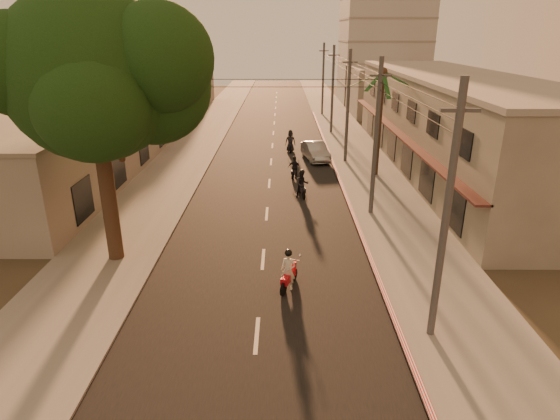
# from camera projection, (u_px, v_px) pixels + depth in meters

# --- Properties ---
(ground) EXTENTS (160.00, 160.00, 0.00)m
(ground) POSITION_uv_depth(u_px,v_px,m) (261.00, 280.00, 20.49)
(ground) COLOR #383023
(ground) RESTS_ON ground
(road) EXTENTS (10.00, 140.00, 0.02)m
(road) POSITION_uv_depth(u_px,v_px,m) (271.00, 162.00, 39.18)
(road) COLOR black
(road) RESTS_ON ground
(sidewalk_right) EXTENTS (5.00, 140.00, 0.12)m
(sidewalk_right) POSITION_uv_depth(u_px,v_px,m) (360.00, 161.00, 39.14)
(sidewalk_right) COLOR slate
(sidewalk_right) RESTS_ON ground
(sidewalk_left) EXTENTS (5.00, 140.00, 0.12)m
(sidewalk_left) POSITION_uv_depth(u_px,v_px,m) (182.00, 161.00, 39.18)
(sidewalk_left) COLOR slate
(sidewalk_left) RESTS_ON ground
(curb_stripe) EXTENTS (0.20, 60.00, 0.20)m
(curb_stripe) POSITION_uv_depth(u_px,v_px,m) (339.00, 178.00, 34.46)
(curb_stripe) COLOR #B51513
(curb_stripe) RESTS_ON ground
(shophouse_row) EXTENTS (8.80, 34.20, 7.30)m
(shophouse_row) POSITION_uv_depth(u_px,v_px,m) (451.00, 123.00, 35.97)
(shophouse_row) COLOR gray
(shophouse_row) RESTS_ON ground
(left_building) EXTENTS (8.20, 24.20, 5.20)m
(left_building) POSITION_uv_depth(u_px,v_px,m) (69.00, 148.00, 32.70)
(left_building) COLOR gray
(left_building) RESTS_ON ground
(distant_tower) EXTENTS (12.10, 12.10, 28.00)m
(distant_tower) POSITION_uv_depth(u_px,v_px,m) (386.00, 4.00, 67.80)
(distant_tower) COLOR #B7B5B2
(distant_tower) RESTS_ON ground
(broadleaf_tree) EXTENTS (9.60, 8.70, 12.10)m
(broadleaf_tree) POSITION_uv_depth(u_px,v_px,m) (102.00, 76.00, 19.50)
(broadleaf_tree) COLOR black
(broadleaf_tree) RESTS_ON ground
(palm_tree) EXTENTS (5.00, 5.00, 8.20)m
(palm_tree) POSITION_uv_depth(u_px,v_px,m) (383.00, 78.00, 32.88)
(palm_tree) COLOR black
(palm_tree) RESTS_ON ground
(utility_poles) EXTENTS (1.20, 48.26, 9.00)m
(utility_poles) POSITION_uv_depth(u_px,v_px,m) (349.00, 82.00, 36.84)
(utility_poles) COLOR #38383A
(utility_poles) RESTS_ON ground
(filler_right) EXTENTS (8.00, 14.00, 6.00)m
(filler_right) POSITION_uv_depth(u_px,v_px,m) (381.00, 91.00, 61.44)
(filler_right) COLOR gray
(filler_right) RESTS_ON ground
(filler_left_near) EXTENTS (8.00, 14.00, 4.40)m
(filler_left_near) POSITION_uv_depth(u_px,v_px,m) (147.00, 110.00, 51.53)
(filler_left_near) COLOR gray
(filler_left_near) RESTS_ON ground
(filler_left_far) EXTENTS (8.00, 14.00, 7.00)m
(filler_left_far) POSITION_uv_depth(u_px,v_px,m) (179.00, 81.00, 67.89)
(filler_left_far) COLOR gray
(filler_left_far) RESTS_ON ground
(scooter_red) EXTENTS (1.01, 1.78, 1.84)m
(scooter_red) POSITION_uv_depth(u_px,v_px,m) (288.00, 271.00, 19.53)
(scooter_red) COLOR black
(scooter_red) RESTS_ON ground
(scooter_mid_a) EXTENTS (1.06, 1.88, 1.86)m
(scooter_mid_a) POSITION_uv_depth(u_px,v_px,m) (302.00, 185.00, 30.60)
(scooter_mid_a) COLOR black
(scooter_mid_a) RESTS_ON ground
(scooter_mid_b) EXTENTS (1.09, 1.65, 1.65)m
(scooter_mid_b) POSITION_uv_depth(u_px,v_px,m) (294.00, 168.00, 34.72)
(scooter_mid_b) COLOR black
(scooter_mid_b) RESTS_ON ground
(scooter_far_a) EXTENTS (0.94, 2.03, 2.00)m
(scooter_far_a) POSITION_uv_depth(u_px,v_px,m) (290.00, 142.00, 42.28)
(scooter_far_a) COLOR black
(scooter_far_a) RESTS_ON ground
(parked_car) EXTENTS (3.27, 5.15, 1.50)m
(parked_car) POSITION_uv_depth(u_px,v_px,m) (315.00, 151.00, 39.58)
(parked_car) COLOR #92959A
(parked_car) RESTS_ON ground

